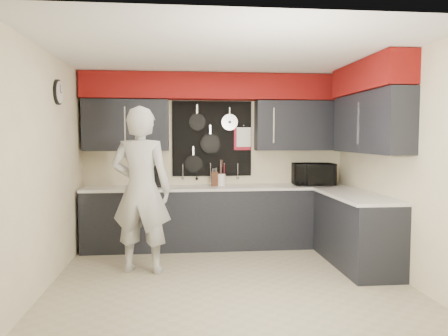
{
  "coord_description": "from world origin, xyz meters",
  "views": [
    {
      "loc": [
        -0.56,
        -4.99,
        1.64
      ],
      "look_at": [
        0.01,
        0.5,
        1.26
      ],
      "focal_mm": 35.0,
      "sensor_mm": 36.0,
      "label": 1
    }
  ],
  "objects": [
    {
      "name": "knife_block",
      "position": [
        -0.03,
        1.47,
        1.03
      ],
      "size": [
        0.1,
        0.1,
        0.21
      ],
      "primitive_type": "cube",
      "rotation": [
        0.0,
        0.0,
        0.01
      ],
      "color": "#362011",
      "rests_on": "base_cabinets"
    },
    {
      "name": "right_wall_assembly",
      "position": [
        1.85,
        0.26,
        1.94
      ],
      "size": [
        0.36,
        3.5,
        2.6
      ],
      "color": "#F1EABA",
      "rests_on": "ground"
    },
    {
      "name": "back_wall_assembly",
      "position": [
        0.01,
        1.6,
        2.01
      ],
      "size": [
        4.0,
        0.36,
        2.6
      ],
      "color": "#F1EABA",
      "rests_on": "ground"
    },
    {
      "name": "person",
      "position": [
        -1.02,
        0.34,
        1.01
      ],
      "size": [
        0.82,
        0.63,
        2.02
      ],
      "primitive_type": "imported",
      "rotation": [
        0.0,
        0.0,
        2.92
      ],
      "color": "#B4B5B2",
      "rests_on": "ground"
    },
    {
      "name": "microwave",
      "position": [
        1.47,
        1.45,
        1.09
      ],
      "size": [
        0.63,
        0.45,
        0.33
      ],
      "primitive_type": "imported",
      "rotation": [
        0.0,
        0.0,
        -0.06
      ],
      "color": "black",
      "rests_on": "base_cabinets"
    },
    {
      "name": "utensil_crock",
      "position": [
        0.06,
        1.5,
        1.01
      ],
      "size": [
        0.14,
        0.14,
        0.18
      ],
      "primitive_type": "cylinder",
      "color": "white",
      "rests_on": "base_cabinets"
    },
    {
      "name": "coffee_maker",
      "position": [
        -0.88,
        1.5,
        1.08
      ],
      "size": [
        0.17,
        0.21,
        0.32
      ],
      "rotation": [
        0.0,
        0.0,
        -0.01
      ],
      "color": "black",
      "rests_on": "base_cabinets"
    },
    {
      "name": "left_wall_assembly",
      "position": [
        -1.99,
        0.02,
        1.33
      ],
      "size": [
        0.05,
        3.5,
        2.6
      ],
      "color": "#F1EABA",
      "rests_on": "ground"
    },
    {
      "name": "ground",
      "position": [
        0.0,
        0.0,
        0.0
      ],
      "size": [
        4.0,
        4.0,
        0.0
      ],
      "primitive_type": "plane",
      "color": "tan",
      "rests_on": "ground"
    },
    {
      "name": "base_cabinets",
      "position": [
        0.49,
        1.13,
        0.46
      ],
      "size": [
        3.95,
        2.2,
        0.92
      ],
      "color": "black",
      "rests_on": "ground"
    }
  ]
}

